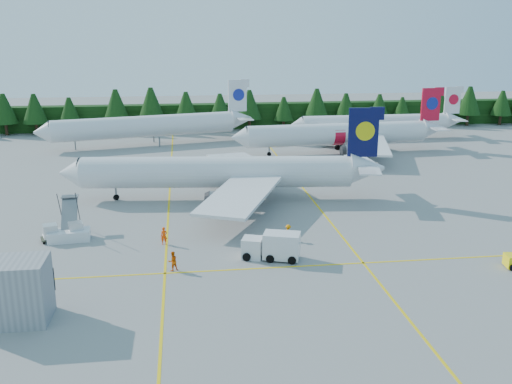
{
  "coord_description": "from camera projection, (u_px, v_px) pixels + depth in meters",
  "views": [
    {
      "loc": [
        -11.84,
        -58.08,
        22.54
      ],
      "look_at": [
        -2.98,
        9.74,
        3.5
      ],
      "focal_mm": 40.0,
      "sensor_mm": 36.0,
      "label": 1
    }
  ],
  "objects": [
    {
      "name": "airliner_navy",
      "position": [
        211.0,
        173.0,
        79.33
      ],
      "size": [
        44.05,
        36.08,
        12.82
      ],
      "rotation": [
        0.0,
        0.0,
        -0.11
      ],
      "color": "silver",
      "rests_on": "ground"
    },
    {
      "name": "treeline_hedge",
      "position": [
        230.0,
        116.0,
        140.53
      ],
      "size": [
        220.0,
        4.0,
        6.0
      ],
      "primitive_type": "cube",
      "color": "black",
      "rests_on": "ground"
    },
    {
      "name": "airliner_far_left",
      "position": [
        139.0,
        126.0,
        117.9
      ],
      "size": [
        43.53,
        14.3,
        12.9
      ],
      "rotation": [
        0.0,
        0.0,
        0.25
      ],
      "color": "silver",
      "rests_on": "ground"
    },
    {
      "name": "airliner_far_right",
      "position": [
        370.0,
        123.0,
        125.5
      ],
      "size": [
        38.54,
        4.33,
        11.21
      ],
      "rotation": [
        0.0,
        0.0,
        0.01
      ],
      "color": "silver",
      "rests_on": "ground"
    },
    {
      "name": "crew_a",
      "position": [
        164.0,
        236.0,
        62.9
      ],
      "size": [
        0.74,
        0.5,
        1.99
      ],
      "primitive_type": "imported",
      "rotation": [
        0.0,
        0.0,
        -0.03
      ],
      "color": "#FF4305",
      "rests_on": "ground"
    },
    {
      "name": "taxi_stripe_b",
      "position": [
        308.0,
        194.0,
        82.85
      ],
      "size": [
        0.25,
        120.0,
        0.01
      ],
      "primitive_type": "cube",
      "color": "yellow",
      "rests_on": "ground"
    },
    {
      "name": "terminal_building",
      "position": [
        10.0,
        291.0,
        45.68
      ],
      "size": [
        6.0,
        4.0,
        5.2
      ],
      "primitive_type": "cube",
      "color": "gray",
      "rests_on": "ground"
    },
    {
      "name": "ground",
      "position": [
        294.0,
        245.0,
        63.0
      ],
      "size": [
        320.0,
        320.0,
        0.0
      ],
      "primitive_type": "plane",
      "color": "gray",
      "rests_on": "ground"
    },
    {
      "name": "taxi_stripe_a",
      "position": [
        169.0,
        199.0,
        80.36
      ],
      "size": [
        0.25,
        120.0,
        0.01
      ],
      "primitive_type": "cube",
      "color": "yellow",
      "rests_on": "ground"
    },
    {
      "name": "airstairs",
      "position": [
        69.0,
        232.0,
        64.47
      ],
      "size": [
        4.78,
        6.49,
        4.12
      ],
      "rotation": [
        0.0,
        0.0,
        0.09
      ],
      "color": "silver",
      "rests_on": "ground"
    },
    {
      "name": "service_truck",
      "position": [
        271.0,
        246.0,
        58.78
      ],
      "size": [
        6.29,
        3.86,
        2.86
      ],
      "rotation": [
        0.0,
        0.0,
        -0.31
      ],
      "color": "white",
      "rests_on": "ground"
    },
    {
      "name": "crew_b",
      "position": [
        173.0,
        261.0,
        55.93
      ],
      "size": [
        1.2,
        1.09,
        2.0
      ],
      "primitive_type": "imported",
      "rotation": [
        0.0,
        0.0,
        3.57
      ],
      "color": "#E35204",
      "rests_on": "ground"
    },
    {
      "name": "crew_c",
      "position": [
        288.0,
        232.0,
        64.25
      ],
      "size": [
        0.6,
        0.81,
        1.83
      ],
      "primitive_type": "imported",
      "rotation": [
        0.0,
        0.0,
        1.69
      ],
      "color": "orange",
      "rests_on": "ground"
    },
    {
      "name": "uld_pair",
      "position": [
        63.0,
        231.0,
        64.18
      ],
      "size": [
        5.27,
        2.61,
        1.64
      ],
      "rotation": [
        0.0,
        0.0,
        0.31
      ],
      "color": "#343929",
      "rests_on": "ground"
    },
    {
      "name": "airliner_red",
      "position": [
        334.0,
        134.0,
        110.47
      ],
      "size": [
        42.1,
        34.54,
        12.24
      ],
      "rotation": [
        0.0,
        0.0,
        0.07
      ],
      "color": "silver",
      "rests_on": "ground"
    },
    {
      "name": "taxi_stripe_cross",
      "position": [
        306.0,
        266.0,
        57.27
      ],
      "size": [
        80.0,
        0.25,
        0.01
      ],
      "primitive_type": "cube",
      "color": "yellow",
      "rests_on": "ground"
    }
  ]
}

